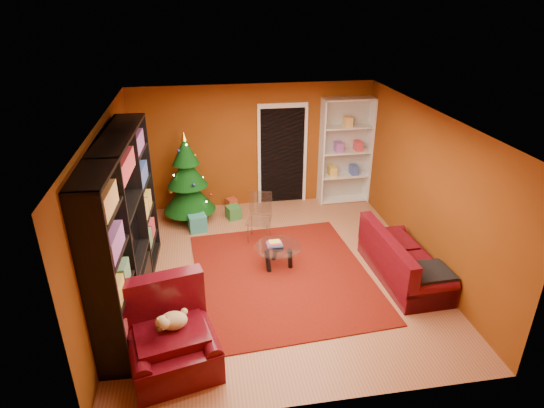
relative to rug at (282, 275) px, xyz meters
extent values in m
cube|color=#965738|center=(-0.08, 0.16, -0.03)|extent=(5.00, 5.50, 0.05)
cube|color=silver|center=(-0.08, 0.16, 2.62)|extent=(5.00, 5.50, 0.05)
cube|color=brown|center=(-0.08, 2.94, 1.29)|extent=(5.00, 0.05, 2.60)
cube|color=brown|center=(-2.61, 0.16, 1.29)|extent=(0.05, 5.50, 2.60)
cube|color=brown|center=(2.44, 0.16, 1.29)|extent=(0.05, 5.50, 2.60)
cube|color=#67140B|center=(0.00, 0.00, 0.00)|extent=(3.00, 3.43, 0.02)
cube|color=teal|center=(-1.36, 1.82, 0.16)|extent=(0.38, 0.38, 0.33)
cube|color=#296F2D|center=(-0.62, 2.23, 0.12)|extent=(0.34, 0.34, 0.27)
cube|color=#99351E|center=(-0.61, 2.75, 0.09)|extent=(0.27, 0.27, 0.20)
camera|label=1|loc=(-1.18, -6.17, 4.24)|focal=30.00mm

